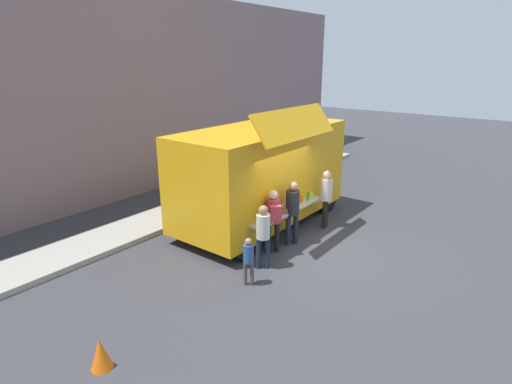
# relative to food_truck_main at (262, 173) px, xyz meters

# --- Properties ---
(ground_plane) EXTENTS (60.00, 60.00, 0.00)m
(ground_plane) POSITION_rel_food_truck_main_xyz_m (-0.66, -2.10, -1.62)
(ground_plane) COLOR #38383D
(curb_strip) EXTENTS (28.00, 1.60, 0.15)m
(curb_strip) POSITION_rel_food_truck_main_xyz_m (-4.01, 2.62, -1.54)
(curb_strip) COLOR #9E998E
(curb_strip) RESTS_ON ground
(building_behind) EXTENTS (32.00, 2.40, 7.18)m
(building_behind) POSITION_rel_food_truck_main_xyz_m (-3.01, 6.52, 1.97)
(building_behind) COLOR slate
(building_behind) RESTS_ON ground
(food_truck_main) EXTENTS (5.72, 3.00, 3.66)m
(food_truck_main) POSITION_rel_food_truck_main_xyz_m (0.00, 0.00, 0.00)
(food_truck_main) COLOR #EBA315
(food_truck_main) RESTS_ON ground
(traffic_cone_orange) EXTENTS (0.36, 0.36, 0.55)m
(traffic_cone_orange) POSITION_rel_food_truck_main_xyz_m (-6.62, -1.66, -1.34)
(traffic_cone_orange) COLOR orange
(traffic_cone_orange) RESTS_ON ground
(trash_bin) EXTENTS (0.60, 0.60, 0.97)m
(trash_bin) POSITION_rel_food_truck_main_xyz_m (3.83, 2.32, -1.13)
(trash_bin) COLOR #2E6534
(trash_bin) RESTS_ON ground
(customer_front_ordering) EXTENTS (0.57, 0.43, 1.78)m
(customer_front_ordering) POSITION_rel_food_truck_main_xyz_m (-0.71, -1.52, -0.56)
(customer_front_ordering) COLOR #1E2239
(customer_front_ordering) RESTS_ON ground
(customer_mid_with_backpack) EXTENTS (0.52, 0.54, 1.70)m
(customer_mid_with_backpack) POSITION_rel_food_truck_main_xyz_m (-1.44, -1.44, -0.57)
(customer_mid_with_backpack) COLOR black
(customer_mid_with_backpack) RESTS_ON ground
(customer_rear_waiting) EXTENTS (0.33, 0.33, 1.62)m
(customer_rear_waiting) POSITION_rel_food_truck_main_xyz_m (-2.27, -1.72, -0.65)
(customer_rear_waiting) COLOR #1D2436
(customer_rear_waiting) RESTS_ON ground
(customer_extra_browsing) EXTENTS (0.36, 0.36, 1.75)m
(customer_extra_browsing) POSITION_rel_food_truck_main_xyz_m (0.93, -1.66, -0.57)
(customer_extra_browsing) COLOR black
(customer_extra_browsing) RESTS_ON ground
(child_near_queue) EXTENTS (0.23, 0.23, 1.14)m
(child_near_queue) POSITION_rel_food_truck_main_xyz_m (-3.09, -1.94, -0.93)
(child_near_queue) COLOR #4C4743
(child_near_queue) RESTS_ON ground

